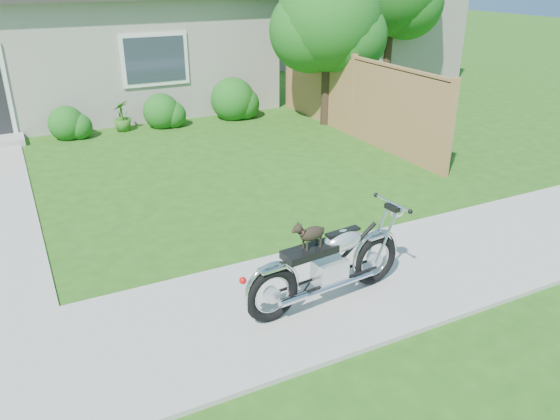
% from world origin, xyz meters
% --- Properties ---
extents(ground, '(80.00, 80.00, 0.00)m').
position_xyz_m(ground, '(0.00, 0.00, 0.00)').
color(ground, '#235114').
rests_on(ground, ground).
extents(sidewalk, '(24.00, 2.20, 0.04)m').
position_xyz_m(sidewalk, '(0.00, 0.00, 0.02)').
color(sidewalk, '#9E9B93').
rests_on(sidewalk, ground).
extents(house, '(12.60, 7.03, 4.50)m').
position_xyz_m(house, '(-0.00, 11.99, 2.16)').
color(house, '#ABA69A').
rests_on(house, ground).
extents(fence, '(0.12, 6.62, 1.90)m').
position_xyz_m(fence, '(6.30, 5.75, 0.94)').
color(fence, '#A38149').
rests_on(fence, ground).
extents(tree_near, '(2.58, 2.51, 3.85)m').
position_xyz_m(tree_near, '(6.39, 6.80, 2.47)').
color(tree_near, '#3D2B1C').
rests_on(tree_near, ground).
extents(shrub_row, '(10.81, 1.17, 1.17)m').
position_xyz_m(shrub_row, '(0.05, 8.50, 0.44)').
color(shrub_row, '#1A5917').
rests_on(shrub_row, ground).
extents(potted_plant_right, '(0.59, 0.59, 0.75)m').
position_xyz_m(potted_plant_right, '(1.45, 8.55, 0.38)').
color(potted_plant_right, '#2F691D').
rests_on(potted_plant_right, ground).
extents(motorcycle_with_dog, '(2.22, 0.60, 1.12)m').
position_xyz_m(motorcycle_with_dog, '(2.03, -0.21, 0.54)').
color(motorcycle_with_dog, black).
rests_on(motorcycle_with_dog, sidewalk).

